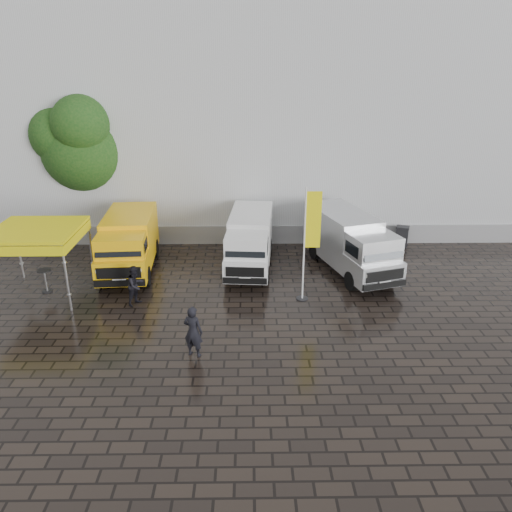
{
  "coord_description": "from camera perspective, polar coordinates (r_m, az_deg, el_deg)",
  "views": [
    {
      "loc": [
        -1.49,
        -17.45,
        9.4
      ],
      "look_at": [
        -1.22,
        2.2,
        1.55
      ],
      "focal_mm": 35.0,
      "sensor_mm": 36.0,
      "label": 1
    }
  ],
  "objects": [
    {
      "name": "van_yellow",
      "position": [
        23.9,
        -14.34,
        1.24
      ],
      "size": [
        2.52,
        5.72,
        2.58
      ],
      "primitive_type": null,
      "rotation": [
        0.0,
        0.0,
        0.07
      ],
      "color": "yellow",
      "rests_on": "ground"
    },
    {
      "name": "exhibition_hall",
      "position": [
        33.8,
        5.34,
        15.91
      ],
      "size": [
        44.0,
        16.0,
        12.0
      ],
      "primitive_type": "cube",
      "color": "silver",
      "rests_on": "ground"
    },
    {
      "name": "van_white",
      "position": [
        23.6,
        -0.7,
        1.57
      ],
      "size": [
        2.35,
        5.88,
        2.49
      ],
      "primitive_type": null,
      "rotation": [
        0.0,
        0.0,
        -0.08
      ],
      "color": "white",
      "rests_on": "ground"
    },
    {
      "name": "tree",
      "position": [
        28.35,
        -19.14,
        12.04
      ],
      "size": [
        4.49,
        4.49,
        8.06
      ],
      "color": "black",
      "rests_on": "ground"
    },
    {
      "name": "cocktail_table",
      "position": [
        23.15,
        -22.9,
        -2.62
      ],
      "size": [
        0.6,
        0.6,
        1.02
      ],
      "primitive_type": "cylinder",
      "color": "black",
      "rests_on": "ground"
    },
    {
      "name": "person_front",
      "position": [
        16.89,
        -7.2,
        -8.56
      ],
      "size": [
        0.78,
        0.64,
        1.84
      ],
      "primitive_type": "imported",
      "rotation": [
        0.0,
        0.0,
        2.79
      ],
      "color": "black",
      "rests_on": "ground"
    },
    {
      "name": "wheelie_bin",
      "position": [
        27.61,
        16.33,
        2.18
      ],
      "size": [
        0.85,
        0.85,
        1.1
      ],
      "primitive_type": "cube",
      "rotation": [
        0.0,
        0.0,
        -0.34
      ],
      "color": "black",
      "rests_on": "ground"
    },
    {
      "name": "van_silver",
      "position": [
        23.56,
        10.69,
        1.34
      ],
      "size": [
        3.77,
        6.46,
        2.65
      ],
      "primitive_type": null,
      "rotation": [
        0.0,
        0.0,
        0.3
      ],
      "color": "silver",
      "rests_on": "ground"
    },
    {
      "name": "hall_plinth",
      "position": [
        27.14,
        6.64,
        2.48
      ],
      "size": [
        44.0,
        0.15,
        1.0
      ],
      "primitive_type": "cube",
      "color": "gray",
      "rests_on": "ground"
    },
    {
      "name": "canopy_tent",
      "position": [
        22.25,
        -23.92,
        2.46
      ],
      "size": [
        3.43,
        3.43,
        2.92
      ],
      "color": "silver",
      "rests_on": "ground"
    },
    {
      "name": "ground",
      "position": [
        19.88,
        3.62,
        -6.49
      ],
      "size": [
        120.0,
        120.0,
        0.0
      ],
      "primitive_type": "plane",
      "color": "black",
      "rests_on": "ground"
    },
    {
      "name": "person_tent",
      "position": [
        20.74,
        -13.57,
        -3.27
      ],
      "size": [
        0.96,
        1.02,
        1.66
      ],
      "primitive_type": "imported",
      "rotation": [
        0.0,
        0.0,
        1.0
      ],
      "color": "black",
      "rests_on": "ground"
    },
    {
      "name": "flagpole",
      "position": [
        19.99,
        6.07,
        1.96
      ],
      "size": [
        0.88,
        0.5,
        4.8
      ],
      "color": "black",
      "rests_on": "ground"
    }
  ]
}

